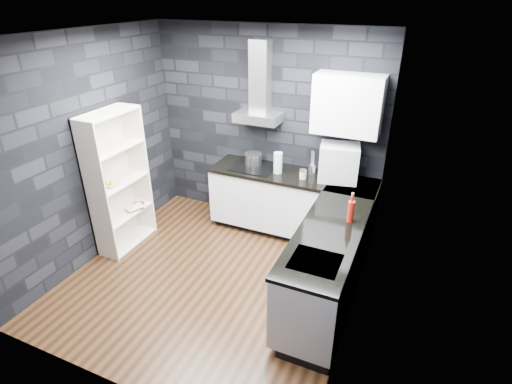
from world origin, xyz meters
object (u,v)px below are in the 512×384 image
Objects in this scene: bookshelf at (119,182)px; utensil_crock at (312,169)px; storage_jar at (303,175)px; pot at (253,159)px; glass_vase at (278,163)px; red_bottle at (351,212)px; appliance_garage at (339,163)px; fruit_bowl at (111,184)px.

utensil_crock is at bearing 49.40° from bookshelf.
storage_jar is at bearing -106.93° from utensil_crock.
pot is 0.42m from glass_vase.
pot reaches higher than storage_jar.
storage_jar is 1.12m from red_bottle.
appliance_garage reaches higher than red_bottle.
glass_vase is 0.78m from appliance_garage.
glass_vase is 2.11m from fruit_bowl.
appliance_garage is (0.41, 0.15, 0.17)m from storage_jar.
utensil_crock is 0.39m from appliance_garage.
glass_vase is at bearing 51.53° from bookshelf.
bookshelf is at bearing -138.10° from pot.
appliance_garage reaches higher than utensil_crock.
utensil_crock is at bearing 161.68° from appliance_garage.
storage_jar is 0.88× the size of utensil_crock.
glass_vase reaches higher than fruit_bowl.
pot is 1.87m from fruit_bowl.
pot is 0.78m from storage_jar.
storage_jar is at bearing 29.04° from fruit_bowl.
bookshelf reaches higher than appliance_garage.
storage_jar is 2.33m from bookshelf.
storage_jar reaches higher than fruit_bowl.
storage_jar is at bearing -7.07° from glass_vase.
bookshelf is at bearing -148.17° from glass_vase.
glass_vase reaches higher than pot.
fruit_bowl is (-2.09, -1.16, -0.02)m from storage_jar.
pot is at bearing 168.11° from storage_jar.
utensil_crock reaches higher than fruit_bowl.
utensil_crock is (0.06, 0.20, 0.01)m from storage_jar.
appliance_garage is 2.09× the size of fruit_bowl.
fruit_bowl is at bearing -70.30° from bookshelf.
storage_jar is 0.22× the size of appliance_garage.
utensil_crock is at bearing 32.25° from fruit_bowl.
glass_vase is 1.42m from red_bottle.
pot is 2.17× the size of storage_jar.
red_bottle is at bearing -37.28° from glass_vase.
pot is 1.81m from red_bottle.
bookshelf is (-2.86, -0.21, -0.12)m from red_bottle.
pot is at bearing 44.88° from fruit_bowl.
bookshelf is 7.95× the size of fruit_bowl.
appliance_garage is (0.35, -0.04, 0.17)m from utensil_crock.
utensil_crock is (0.82, 0.03, -0.02)m from pot.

